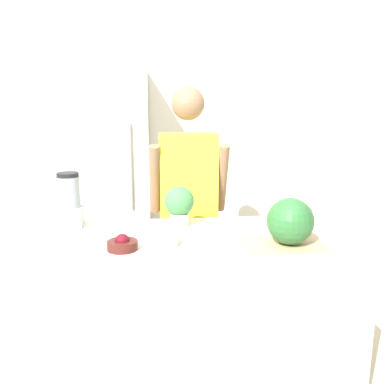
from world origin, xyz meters
The scene contains 10 objects.
wall_back centered at (0.00, 2.14, 1.30)m, with size 8.00×0.06×2.60m.
counter_island centered at (0.00, 0.41, 0.45)m, with size 1.72×0.81×0.89m.
refrigerator centered at (-0.57, 1.77, 0.94)m, with size 0.68×0.67×1.88m.
person centered at (0.03, 1.04, 0.89)m, with size 0.53×0.27×1.72m.
cutting_board centered at (0.46, 0.23, 0.90)m, with size 0.43×0.30×0.01m.
watermelon centered at (0.48, 0.22, 1.03)m, with size 0.24×0.24×0.24m.
bowl_cherries centered at (-0.37, 0.26, 0.92)m, with size 0.16×0.16×0.08m.
bowl_cream centered at (-0.15, 0.29, 0.93)m, with size 0.12×0.12×0.10m.
blender centered at (-0.71, 0.70, 1.04)m, with size 0.15×0.15×0.33m.
potted_plant centered at (-0.06, 0.65, 1.03)m, with size 0.18×0.18×0.24m.
Camera 1 is at (-0.23, -1.82, 1.63)m, focal length 40.00 mm.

